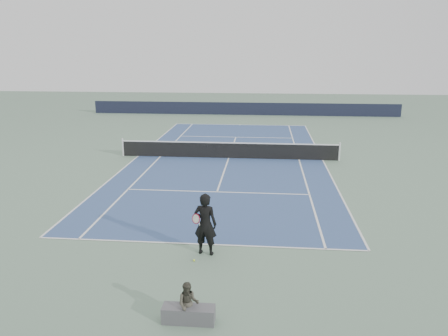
# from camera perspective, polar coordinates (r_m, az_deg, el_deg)

# --- Properties ---
(ground) EXTENTS (80.00, 80.00, 0.00)m
(ground) POSITION_cam_1_polar(r_m,az_deg,el_deg) (25.81, 0.62, 1.29)
(ground) COLOR slate
(court_surface) EXTENTS (10.97, 23.77, 0.01)m
(court_surface) POSITION_cam_1_polar(r_m,az_deg,el_deg) (25.81, 0.62, 1.30)
(court_surface) COLOR #344D7C
(court_surface) RESTS_ON ground
(tennis_net) EXTENTS (12.90, 0.10, 1.07)m
(tennis_net) POSITION_cam_1_polar(r_m,az_deg,el_deg) (25.70, 0.62, 2.38)
(tennis_net) COLOR silver
(tennis_net) RESTS_ON ground
(windscreen_far) EXTENTS (30.00, 0.25, 1.20)m
(windscreen_far) POSITION_cam_1_polar(r_m,az_deg,el_deg) (43.27, 2.59, 7.74)
(windscreen_far) COLOR black
(windscreen_far) RESTS_ON ground
(tennis_player) EXTENTS (0.87, 0.66, 1.99)m
(tennis_player) POSITION_cam_1_polar(r_m,az_deg,el_deg) (13.61, -2.47, -7.32)
(tennis_player) COLOR black
(tennis_player) RESTS_ON ground
(tennis_ball) EXTENTS (0.07, 0.07, 0.07)m
(tennis_ball) POSITION_cam_1_polar(r_m,az_deg,el_deg) (13.55, -3.93, -11.94)
(tennis_ball) COLOR #CBE62F
(tennis_ball) RESTS_ON ground
(spectator_bench) EXTENTS (1.26, 0.47, 1.06)m
(spectator_bench) POSITION_cam_1_polar(r_m,az_deg,el_deg) (10.76, -4.67, -17.84)
(spectator_bench) COLOR #525156
(spectator_bench) RESTS_ON ground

